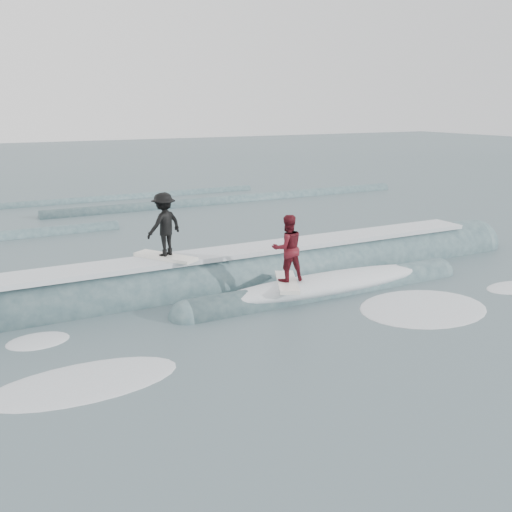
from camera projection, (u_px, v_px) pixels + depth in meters
name	position (u px, v px, depth m)	size (l,w,h in m)	color
ground	(308.00, 322.00, 14.95)	(160.00, 160.00, 0.00)	#3C5558
breaking_wave	(254.00, 282.00, 18.10)	(22.73, 3.81, 2.07)	#334E57
surfer_black	(164.00, 226.00, 16.62)	(1.53, 1.98, 1.96)	white
surfer_red	(287.00, 251.00, 16.19)	(1.35, 2.04, 2.02)	white
whitewater	(384.00, 327.00, 14.60)	(15.86, 7.62, 0.10)	white
far_swells	(96.00, 215.00, 29.34)	(41.10, 8.65, 0.80)	#334E57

